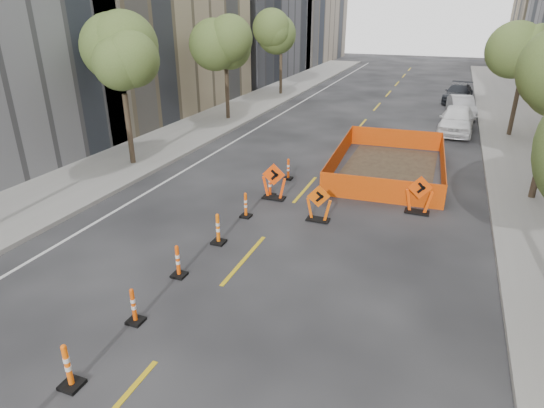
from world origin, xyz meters
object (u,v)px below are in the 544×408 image
at_px(channelizer_7, 270,184).
at_px(channelizer_3, 134,306).
at_px(channelizer_8, 288,169).
at_px(chevron_sign_center, 319,203).
at_px(parked_car_mid, 461,106).
at_px(channelizer_5, 218,229).
at_px(channelizer_2, 68,366).
at_px(channelizer_4, 178,261).
at_px(chevron_sign_left, 274,181).
at_px(channelizer_6, 246,205).
at_px(parked_car_near, 457,120).
at_px(chevron_sign_right, 419,195).
at_px(parked_car_far, 458,93).

bearing_deg(channelizer_7, channelizer_3, -90.79).
bearing_deg(channelizer_7, channelizer_8, 89.42).
height_order(chevron_sign_center, parked_car_mid, parked_car_mid).
bearing_deg(channelizer_5, channelizer_2, -89.66).
xyz_separation_m(channelizer_4, chevron_sign_left, (0.46, 6.10, 0.24)).
relative_size(channelizer_6, channelizer_7, 0.92).
distance_m(channelizer_7, parked_car_mid, 19.23).
xyz_separation_m(channelizer_4, parked_car_near, (6.82, 19.30, 0.31)).
relative_size(parked_car_near, parked_car_mid, 1.15).
distance_m(channelizer_2, chevron_sign_right, 12.22).
distance_m(chevron_sign_left, parked_car_mid, 19.32).
relative_size(channelizer_4, parked_car_mid, 0.24).
height_order(channelizer_7, parked_car_far, parked_car_far).
distance_m(channelizer_7, chevron_sign_right, 5.52).
relative_size(channelizer_4, chevron_sign_right, 0.67).
bearing_deg(parked_car_far, parked_car_near, -83.57).
distance_m(channelizer_3, parked_car_mid, 27.24).
distance_m(channelizer_4, channelizer_5, 2.09).
bearing_deg(parked_car_near, parked_car_mid, 89.61).
xyz_separation_m(chevron_sign_right, parked_car_mid, (1.35, 17.54, -0.05)).
bearing_deg(parked_car_far, chevron_sign_left, -98.62).
distance_m(channelizer_8, chevron_sign_right, 5.73).
height_order(channelizer_2, parked_car_mid, parked_car_mid).
height_order(chevron_sign_left, parked_car_near, parked_car_near).
distance_m(channelizer_5, parked_car_far, 28.35).
height_order(chevron_sign_right, parked_car_mid, chevron_sign_right).
relative_size(channelizer_7, chevron_sign_left, 0.70).
distance_m(parked_car_near, parked_car_far, 10.34).
relative_size(channelizer_8, chevron_sign_right, 0.65).
relative_size(channelizer_2, parked_car_far, 0.22).
height_order(chevron_sign_left, parked_car_far, chevron_sign_left).
relative_size(channelizer_7, parked_car_mid, 0.25).
relative_size(chevron_sign_center, parked_car_mid, 0.33).
distance_m(channelizer_4, channelizer_7, 6.27).
height_order(channelizer_5, parked_car_far, parked_car_far).
distance_m(channelizer_8, parked_car_mid, 17.29).
bearing_deg(parked_car_near, channelizer_2, -103.11).
bearing_deg(channelizer_4, parked_car_far, 77.01).
xyz_separation_m(chevron_sign_right, parked_car_far, (1.10, 22.94, -0.04)).
xyz_separation_m(chevron_sign_right, parked_car_near, (1.09, 12.60, 0.08)).
xyz_separation_m(channelizer_8, parked_car_far, (6.58, 21.28, 0.21)).
bearing_deg(chevron_sign_right, channelizer_3, -140.38).
distance_m(channelizer_6, channelizer_7, 2.09).
relative_size(channelizer_3, channelizer_5, 0.91).
height_order(channelizer_4, chevron_sign_left, chevron_sign_left).
height_order(channelizer_8, chevron_sign_right, chevron_sign_right).
distance_m(channelizer_8, chevron_sign_center, 4.25).
distance_m(channelizer_2, chevron_sign_left, 10.28).
xyz_separation_m(channelizer_3, parked_car_far, (6.72, 31.73, 0.21)).
bearing_deg(channelizer_7, chevron_sign_left, -36.81).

